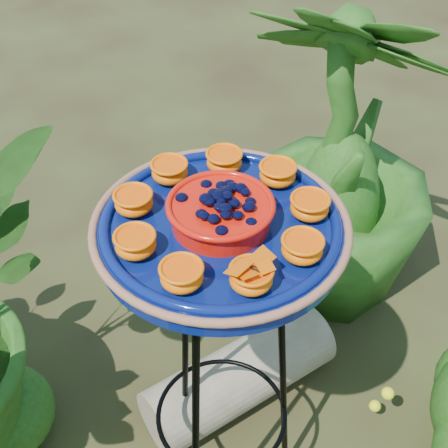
% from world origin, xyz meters
% --- Properties ---
extents(tripod_stand, '(0.38, 0.39, 0.94)m').
position_xyz_m(tripod_stand, '(0.01, -0.06, 0.57)').
color(tripod_stand, black).
rests_on(tripod_stand, ground).
extents(feeder_dish, '(0.52, 0.52, 0.11)m').
position_xyz_m(feeder_dish, '(0.01, -0.06, 0.98)').
color(feeder_dish, '#07155A').
rests_on(feeder_dish, tripod_stand).
extents(driftwood_log, '(0.63, 0.24, 0.21)m').
position_xyz_m(driftwood_log, '(0.20, 0.14, 0.10)').
color(driftwood_log, tan).
rests_on(driftwood_log, ground).
extents(shrub_back_right, '(0.89, 0.89, 1.14)m').
position_xyz_m(shrub_back_right, '(0.75, 0.40, 0.57)').
color(shrub_back_right, '#224713').
rests_on(shrub_back_right, ground).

